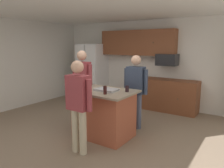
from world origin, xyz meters
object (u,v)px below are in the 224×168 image
refrigerator (92,72)px  person_elder_center (78,101)px  glass_dark_ale (85,86)px  glass_stout_tall (127,89)px  glass_pilsner (105,90)px  mug_ceramic_white (83,89)px  microwave_over_range (167,60)px  person_guest_right (136,87)px  serving_tray (107,90)px  kitchen_island (104,113)px  person_guest_left (82,82)px

refrigerator → person_elder_center: refrigerator is taller
glass_dark_ale → glass_stout_tall: bearing=21.3°
person_elder_center → glass_dark_ale: bearing=28.9°
refrigerator → glass_pilsner: 3.56m
mug_ceramic_white → glass_stout_tall: glass_stout_tall is taller
microwave_over_range → person_guest_right: bearing=-92.9°
microwave_over_range → serving_tray: microwave_over_range is taller
person_elder_center → kitchen_island: bearing=-0.0°
microwave_over_range → serving_tray: (-0.34, -2.48, -0.47)m
refrigerator → glass_stout_tall: refrigerator is taller
glass_pilsner → serving_tray: 0.31m
refrigerator → serving_tray: size_ratio=4.30×
mug_ceramic_white → serving_tray: (0.37, 0.29, -0.03)m
glass_pilsner → person_elder_center: bearing=-106.3°
refrigerator → kitchen_island: refrigerator is taller
kitchen_island → glass_dark_ale: size_ratio=8.64×
person_guest_right → glass_dark_ale: (-0.68, -0.93, 0.09)m
glass_dark_ale → kitchen_island: bearing=24.8°
microwave_over_range → person_guest_right: size_ratio=0.34×
kitchen_island → mug_ceramic_white: 0.67m
glass_stout_tall → person_guest_left: bearing=171.2°
person_guest_left → person_guest_right: person_guest_left is taller
person_guest_left → serving_tray: size_ratio=3.94×
person_elder_center → glass_stout_tall: size_ratio=13.31×
person_guest_left → glass_stout_tall: person_guest_left is taller
microwave_over_range → person_guest_left: size_ratio=0.32×
microwave_over_range → serving_tray: bearing=-97.8°
microwave_over_range → mug_ceramic_white: size_ratio=4.61×
person_guest_right → serving_tray: size_ratio=3.73×
microwave_over_range → person_guest_left: 2.53m
glass_pilsner → glass_stout_tall: 0.47m
microwave_over_range → person_elder_center: (-0.35, -3.29, -0.53)m
person_guest_left → glass_dark_ale: bearing=-23.3°
microwave_over_range → kitchen_island: (-0.41, -2.49, -0.96)m
mug_ceramic_white → serving_tray: 0.47m
person_guest_right → person_guest_left: bearing=-48.3°
person_guest_right → glass_pilsner: size_ratio=10.74×
microwave_over_range → person_guest_right: person_guest_right is taller
kitchen_island → serving_tray: 0.50m
microwave_over_range → glass_dark_ale: microwave_over_range is taller
person_guest_right → glass_pilsner: (-0.11, -1.02, 0.10)m
mug_ceramic_white → glass_pilsner: bearing=3.5°
person_elder_center → glass_pilsner: (0.16, 0.55, 0.12)m
mug_ceramic_white → microwave_over_range: bearing=75.7°
microwave_over_range → kitchen_island: size_ratio=0.45×
kitchen_island → glass_stout_tall: size_ratio=10.17×
glass_pilsner → person_guest_right: bearing=84.1°
person_guest_left → microwave_over_range: bearing=81.3°
person_guest_left → person_elder_center: 1.48m
glass_pilsner → glass_stout_tall: bearing=59.5°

